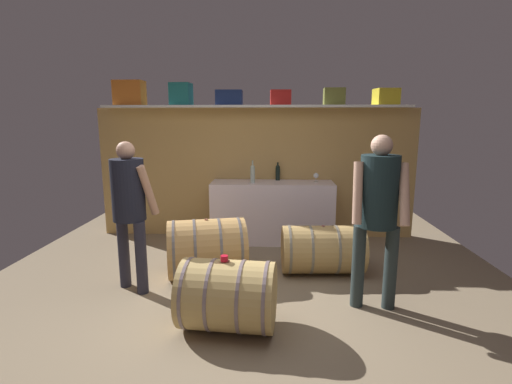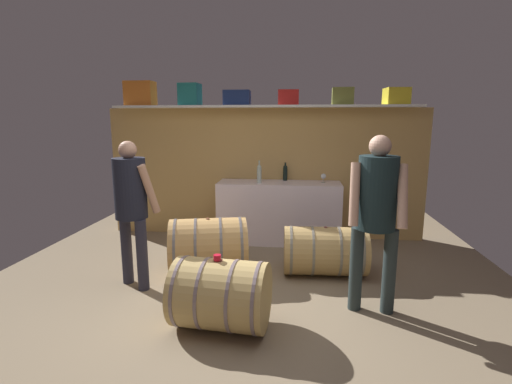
# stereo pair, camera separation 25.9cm
# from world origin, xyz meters

# --- Properties ---
(ground_plane) EXTENTS (5.90, 8.19, 0.02)m
(ground_plane) POSITION_xyz_m (0.00, 0.62, -0.01)
(ground_plane) COLOR #837158
(back_wall_panel) EXTENTS (4.70, 0.10, 1.92)m
(back_wall_panel) POSITION_xyz_m (0.00, 2.49, 0.96)
(back_wall_panel) COLOR tan
(back_wall_panel) RESTS_ON ground
(high_shelf_board) EXTENTS (4.32, 0.40, 0.03)m
(high_shelf_board) POSITION_xyz_m (0.00, 2.34, 1.93)
(high_shelf_board) COLOR white
(high_shelf_board) RESTS_ON back_wall_panel
(toolcase_orange) EXTENTS (0.41, 0.26, 0.35)m
(toolcase_orange) POSITION_xyz_m (-1.81, 2.34, 2.12)
(toolcase_orange) COLOR orange
(toolcase_orange) RESTS_ON high_shelf_board
(toolcase_teal) EXTENTS (0.30, 0.28, 0.31)m
(toolcase_teal) POSITION_xyz_m (-1.06, 2.34, 2.11)
(toolcase_teal) COLOR #1F7775
(toolcase_teal) RESTS_ON high_shelf_board
(toolcase_navy) EXTENTS (0.38, 0.29, 0.21)m
(toolcase_navy) POSITION_xyz_m (-0.38, 2.34, 2.05)
(toolcase_navy) COLOR navy
(toolcase_navy) RESTS_ON high_shelf_board
(toolcase_red) EXTENTS (0.29, 0.22, 0.21)m
(toolcase_red) POSITION_xyz_m (0.35, 2.34, 2.06)
(toolcase_red) COLOR red
(toolcase_red) RESTS_ON high_shelf_board
(toolcase_olive) EXTENTS (0.30, 0.25, 0.23)m
(toolcase_olive) POSITION_xyz_m (1.10, 2.34, 2.07)
(toolcase_olive) COLOR olive
(toolcase_olive) RESTS_ON high_shelf_board
(toolcase_yellow) EXTENTS (0.32, 0.32, 0.22)m
(toolcase_yellow) POSITION_xyz_m (1.81, 2.34, 2.06)
(toolcase_yellow) COLOR yellow
(toolcase_yellow) RESTS_ON high_shelf_board
(work_cabinet) EXTENTS (1.74, 0.52, 0.88)m
(work_cabinet) POSITION_xyz_m (0.25, 2.17, 0.44)
(work_cabinet) COLOR white
(work_cabinet) RESTS_ON ground
(wine_bottle_clear) EXTENTS (0.06, 0.06, 0.31)m
(wine_bottle_clear) POSITION_xyz_m (-0.03, 2.11, 1.01)
(wine_bottle_clear) COLOR #B4C5B6
(wine_bottle_clear) RESTS_ON work_cabinet
(wine_bottle_dark) EXTENTS (0.07, 0.07, 0.26)m
(wine_bottle_dark) POSITION_xyz_m (0.32, 2.36, 1.00)
(wine_bottle_dark) COLOR black
(wine_bottle_dark) RESTS_ON work_cabinet
(wine_glass) EXTENTS (0.07, 0.07, 0.13)m
(wine_glass) POSITION_xyz_m (0.86, 2.21, 0.97)
(wine_glass) COLOR white
(wine_glass) RESTS_ON work_cabinet
(wine_barrel_near) EXTENTS (0.83, 0.66, 0.61)m
(wine_barrel_near) POSITION_xyz_m (-0.11, -0.20, 0.30)
(wine_barrel_near) COLOR tan
(wine_barrel_near) RESTS_ON ground
(wine_barrel_far) EXTENTS (0.98, 0.84, 0.67)m
(wine_barrel_far) POSITION_xyz_m (-0.48, 0.88, 0.33)
(wine_barrel_far) COLOR tan
(wine_barrel_far) RESTS_ON ground
(wine_barrel_flank) EXTENTS (0.95, 0.60, 0.57)m
(wine_barrel_flank) POSITION_xyz_m (0.83, 1.05, 0.28)
(wine_barrel_flank) COLOR tan
(wine_barrel_flank) RESTS_ON ground
(tasting_cup) EXTENTS (0.06, 0.06, 0.05)m
(tasting_cup) POSITION_xyz_m (-0.14, -0.20, 0.63)
(tasting_cup) COLOR red
(tasting_cup) RESTS_ON wine_barrel_near
(winemaker_pouring) EXTENTS (0.49, 0.43, 1.54)m
(winemaker_pouring) POSITION_xyz_m (-1.19, 0.51, 0.95)
(winemaker_pouring) COLOR #292938
(winemaker_pouring) RESTS_ON ground
(visitor_tasting) EXTENTS (0.50, 0.43, 1.62)m
(visitor_tasting) POSITION_xyz_m (1.21, 0.24, 1.00)
(visitor_tasting) COLOR #273333
(visitor_tasting) RESTS_ON ground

